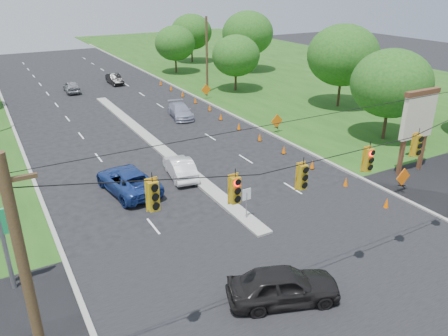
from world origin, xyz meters
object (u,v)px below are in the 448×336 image
pylon_sign (418,119)px  black_sedan (283,285)px  white_sedan (180,167)px  blue_pickup (128,180)px

pylon_sign → black_sedan: (-16.63, -6.90, -3.17)m
black_sedan → white_sedan: (1.48, 14.22, -0.11)m
pylon_sign → black_sedan: pylon_sign is taller
black_sedan → blue_pickup: size_ratio=0.85×
pylon_sign → blue_pickup: (-19.12, 6.91, -3.20)m
pylon_sign → white_sedan: size_ratio=1.39×
pylon_sign → blue_pickup: 20.58m
white_sedan → blue_pickup: blue_pickup is taller
blue_pickup → black_sedan: bearing=92.6°
blue_pickup → pylon_sign: bearing=152.6°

